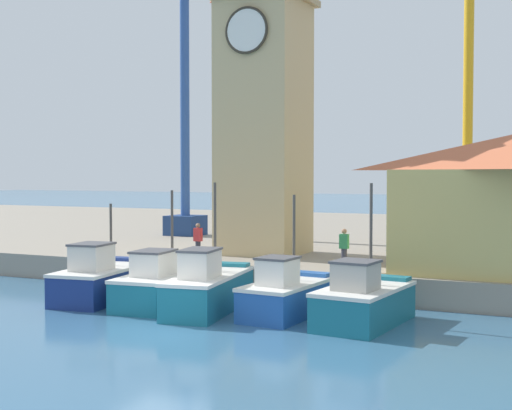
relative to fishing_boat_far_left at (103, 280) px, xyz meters
name	(u,v)px	position (x,y,z in m)	size (l,w,h in m)	color
ground_plane	(160,332)	(5.06, -3.81, -0.78)	(300.00, 300.00, 0.00)	#386689
quay_wharf	(390,240)	(5.06, 23.20, -0.24)	(120.00, 40.00, 1.09)	gray
fishing_boat_far_left	(103,280)	(0.00, 0.00, 0.00)	(2.66, 5.12, 3.66)	navy
fishing_boat_left_outer	(164,284)	(2.61, 0.23, -0.05)	(2.53, 5.40, 4.19)	#196B7F
fishing_boat_left_inner	(208,288)	(4.76, -0.25, 0.02)	(2.58, 5.38, 4.50)	#196B7F
fishing_boat_mid_left	(286,295)	(7.56, 0.13, -0.05)	(2.11, 4.25, 4.09)	#2356A8
fishing_boat_center	(364,301)	(10.34, -0.14, -0.02)	(2.42, 4.41, 4.51)	#196B7F
clock_tower	(264,84)	(2.98, 8.29, 8.21)	(4.08, 4.08, 16.65)	tan
port_crane_near	(466,93)	(10.20, 20.35, 8.68)	(5.51, 9.41, 21.79)	#976E11
port_crane_far	(185,110)	(-5.71, 15.67, 7.94)	(4.69, 9.08, 19.27)	navy
dock_worker_near_tower	(344,249)	(8.24, 4.21, 1.15)	(0.34, 0.22, 1.62)	#33333D
dock_worker_along_quay	(198,241)	(1.63, 4.46, 1.15)	(0.34, 0.22, 1.62)	#33333D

